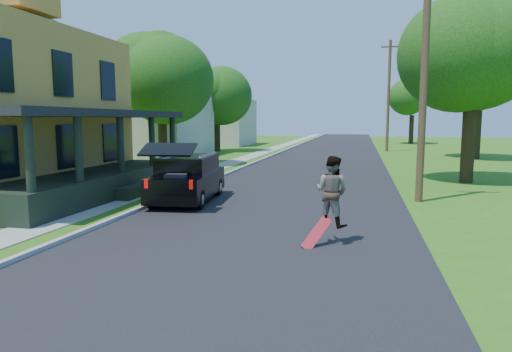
% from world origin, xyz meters
% --- Properties ---
extents(ground, '(140.00, 140.00, 0.00)m').
position_xyz_m(ground, '(0.00, 0.00, 0.00)').
color(ground, '#2E6614').
rests_on(ground, ground).
extents(street, '(8.00, 120.00, 0.02)m').
position_xyz_m(street, '(0.00, 20.00, 0.00)').
color(street, black).
rests_on(street, ground).
extents(curb, '(0.15, 120.00, 0.12)m').
position_xyz_m(curb, '(-4.05, 20.00, 0.00)').
color(curb, '#9FA09A').
rests_on(curb, ground).
extents(sidewalk, '(1.30, 120.00, 0.03)m').
position_xyz_m(sidewalk, '(-5.60, 20.00, 0.00)').
color(sidewalk, '#9A9B93').
rests_on(sidewalk, ground).
extents(front_walk, '(6.50, 1.20, 0.03)m').
position_xyz_m(front_walk, '(-9.50, 6.00, 0.00)').
color(front_walk, '#9A9B93').
rests_on(front_walk, ground).
extents(neighbor_house_mid, '(12.78, 12.78, 8.30)m').
position_xyz_m(neighbor_house_mid, '(-13.50, 24.00, 4.19)').
color(neighbor_house_mid, beige).
rests_on(neighbor_house_mid, ground).
extents(neighbor_house_far, '(12.78, 12.78, 8.30)m').
position_xyz_m(neighbor_house_far, '(-13.50, 40.00, 4.19)').
color(neighbor_house_far, beige).
rests_on(neighbor_house_far, ground).
extents(black_suv, '(2.11, 4.61, 2.08)m').
position_xyz_m(black_suv, '(-3.20, 5.75, 0.80)').
color(black_suv, black).
rests_on(black_suv, ground).
extents(skateboarder, '(0.95, 0.87, 1.59)m').
position_xyz_m(skateboarder, '(1.91, 1.50, 1.19)').
color(skateboarder, black).
rests_on(skateboarder, ground).
extents(skateboard, '(0.64, 0.60, 0.73)m').
position_xyz_m(skateboard, '(1.62, 1.11, 0.27)').
color(skateboard, maroon).
rests_on(skateboard, ground).
extents(tree_left_mid, '(6.50, 6.67, 8.46)m').
position_xyz_m(tree_left_mid, '(-9.60, 17.90, 5.54)').
color(tree_left_mid, black).
rests_on(tree_left_mid, ground).
extents(tree_left_far, '(5.24, 5.07, 8.06)m').
position_xyz_m(tree_left_far, '(-9.90, 29.93, 5.30)').
color(tree_left_far, black).
rests_on(tree_left_far, ground).
extents(tree_right_near, '(6.72, 6.42, 8.27)m').
position_xyz_m(tree_right_near, '(7.09, 13.02, 5.42)').
color(tree_right_near, black).
rests_on(tree_right_near, ground).
extents(tree_right_mid, '(6.63, 6.66, 9.58)m').
position_xyz_m(tree_right_mid, '(10.47, 26.49, 6.35)').
color(tree_right_mid, black).
rests_on(tree_right_mid, ground).
extents(tree_right_far, '(5.77, 5.50, 7.87)m').
position_xyz_m(tree_right_far, '(8.20, 47.29, 5.27)').
color(tree_right_far, black).
rests_on(tree_right_far, ground).
extents(utility_pole_near, '(1.52, 0.26, 9.04)m').
position_xyz_m(utility_pole_near, '(4.50, 7.49, 4.66)').
color(utility_pole_near, '#462D20').
rests_on(utility_pole_near, ground).
extents(utility_pole_far, '(1.51, 0.25, 9.58)m').
position_xyz_m(utility_pole_far, '(4.78, 33.10, 4.93)').
color(utility_pole_far, '#462D20').
rests_on(utility_pole_far, ground).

